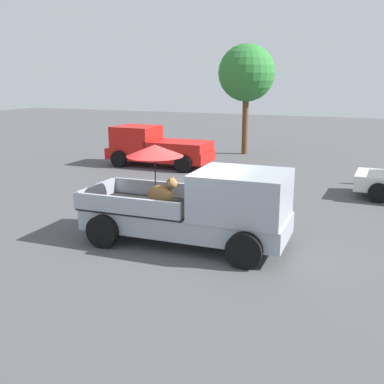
{
  "coord_description": "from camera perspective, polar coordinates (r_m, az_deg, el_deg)",
  "views": [
    {
      "loc": [
        4.36,
        -9.86,
        3.99
      ],
      "look_at": [
        -0.16,
        0.79,
        1.1
      ],
      "focal_mm": 42.99,
      "sensor_mm": 36.0,
      "label": 1
    }
  ],
  "objects": [
    {
      "name": "ground_plane",
      "position": [
        11.5,
        -0.8,
        -6.29
      ],
      "size": [
        80.0,
        80.0,
        0.0
      ],
      "primitive_type": "plane",
      "color": "#4C4C4F"
    },
    {
      "name": "pickup_truck_red",
      "position": [
        21.35,
        -4.56,
        5.59
      ],
      "size": [
        4.81,
        2.18,
        1.8
      ],
      "rotation": [
        0.0,
        0.0,
        3.15
      ],
      "color": "black",
      "rests_on": "ground"
    },
    {
      "name": "tree_by_lot",
      "position": [
        24.65,
        6.78,
        14.4
      ],
      "size": [
        2.93,
        2.93,
        5.69
      ],
      "color": "brown",
      "rests_on": "ground"
    },
    {
      "name": "pickup_truck_main",
      "position": [
        11.05,
        1.29,
        -1.74
      ],
      "size": [
        5.11,
        2.38,
        2.39
      ],
      "rotation": [
        0.0,
        0.0,
        0.03
      ],
      "color": "black",
      "rests_on": "ground"
    }
  ]
}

